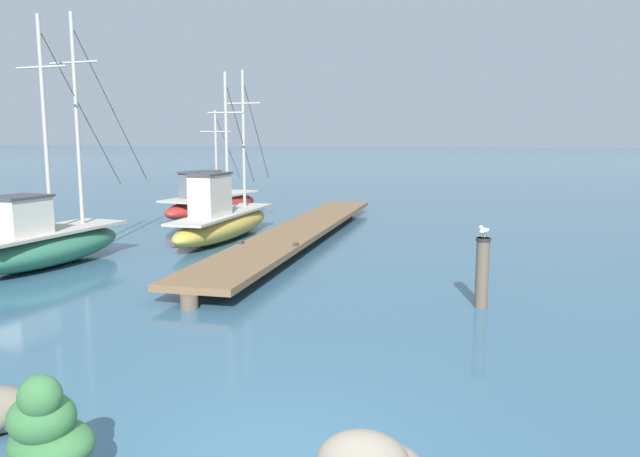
{
  "coord_description": "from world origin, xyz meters",
  "views": [
    {
      "loc": [
        2.19,
        -5.62,
        3.44
      ],
      "look_at": [
        -1.65,
        7.47,
        1.4
      ],
      "focal_mm": 34.57,
      "sensor_mm": 36.0,
      "label": 1
    }
  ],
  "objects_px": {
    "fishing_boat_0": "(42,242)",
    "fishing_boat_2": "(222,219)",
    "mooring_piling": "(482,271)",
    "coastal_shrub": "(47,429)",
    "perched_seagull": "(484,230)",
    "fishing_boat_1": "(212,203)"
  },
  "relations": [
    {
      "from": "mooring_piling",
      "to": "perched_seagull",
      "type": "xyz_separation_m",
      "value": [
        0.0,
        0.01,
        0.83
      ]
    },
    {
      "from": "mooring_piling",
      "to": "coastal_shrub",
      "type": "xyz_separation_m",
      "value": [
        -3.89,
        -7.9,
        -0.15
      ]
    },
    {
      "from": "fishing_boat_1",
      "to": "mooring_piling",
      "type": "xyz_separation_m",
      "value": [
        11.49,
        -11.09,
        0.1
      ]
    },
    {
      "from": "fishing_boat_0",
      "to": "coastal_shrub",
      "type": "relative_size",
      "value": 6.07
    },
    {
      "from": "coastal_shrub",
      "to": "perched_seagull",
      "type": "bearing_deg",
      "value": 63.78
    },
    {
      "from": "coastal_shrub",
      "to": "mooring_piling",
      "type": "bearing_deg",
      "value": 63.78
    },
    {
      "from": "mooring_piling",
      "to": "coastal_shrub",
      "type": "relative_size",
      "value": 1.19
    },
    {
      "from": "fishing_boat_0",
      "to": "fishing_boat_2",
      "type": "xyz_separation_m",
      "value": [
        2.75,
        5.27,
        0.02
      ]
    },
    {
      "from": "coastal_shrub",
      "to": "fishing_boat_0",
      "type": "bearing_deg",
      "value": 130.63
    },
    {
      "from": "perched_seagull",
      "to": "mooring_piling",
      "type": "bearing_deg",
      "value": -117.03
    },
    {
      "from": "fishing_boat_0",
      "to": "fishing_boat_1",
      "type": "xyz_separation_m",
      "value": [
        -0.12,
        10.28,
        -0.02
      ]
    },
    {
      "from": "fishing_boat_0",
      "to": "perched_seagull",
      "type": "height_order",
      "value": "fishing_boat_0"
    },
    {
      "from": "fishing_boat_2",
      "to": "coastal_shrub",
      "type": "relative_size",
      "value": 6.49
    },
    {
      "from": "fishing_boat_1",
      "to": "fishing_boat_2",
      "type": "relative_size",
      "value": 0.83
    },
    {
      "from": "fishing_boat_2",
      "to": "mooring_piling",
      "type": "bearing_deg",
      "value": -35.21
    },
    {
      "from": "fishing_boat_1",
      "to": "coastal_shrub",
      "type": "distance_m",
      "value": 20.45
    },
    {
      "from": "perched_seagull",
      "to": "coastal_shrub",
      "type": "distance_m",
      "value": 8.87
    },
    {
      "from": "fishing_boat_0",
      "to": "coastal_shrub",
      "type": "bearing_deg",
      "value": -49.37
    },
    {
      "from": "mooring_piling",
      "to": "perched_seagull",
      "type": "distance_m",
      "value": 0.83
    },
    {
      "from": "fishing_boat_0",
      "to": "perched_seagull",
      "type": "distance_m",
      "value": 11.43
    },
    {
      "from": "fishing_boat_1",
      "to": "perched_seagull",
      "type": "xyz_separation_m",
      "value": [
        11.49,
        -11.09,
        0.93
      ]
    },
    {
      "from": "perched_seagull",
      "to": "coastal_shrub",
      "type": "xyz_separation_m",
      "value": [
        -3.89,
        -7.9,
        -0.98
      ]
    }
  ]
}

